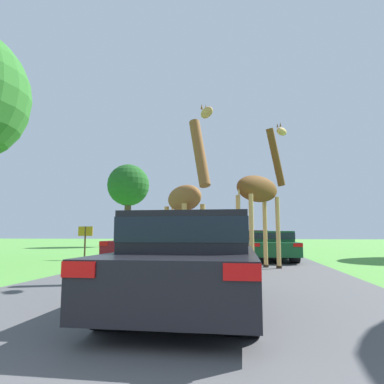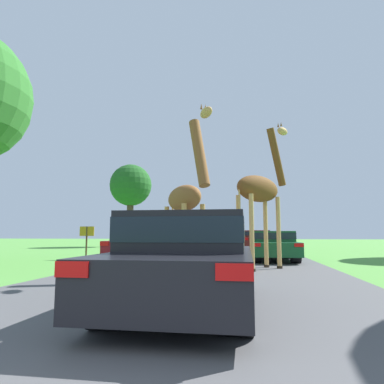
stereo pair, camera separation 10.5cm
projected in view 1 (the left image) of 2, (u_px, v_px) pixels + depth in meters
road at (230, 247)px, 29.85m from camera, size 8.30×120.00×0.00m
giraffe_near_road at (186, 196)px, 10.57m from camera, size 1.96×2.51×4.89m
giraffe_companion at (260, 190)px, 11.79m from camera, size 2.18×2.46×5.35m
car_lead_maroon at (190, 259)px, 5.39m from camera, size 1.98×4.25×1.49m
car_queue_right at (255, 240)px, 23.80m from camera, size 1.88×4.38×1.41m
car_queue_left at (190, 240)px, 28.55m from camera, size 1.82×4.03×1.28m
car_far_ahead at (272, 244)px, 15.34m from camera, size 1.96×4.57×1.29m
car_verge_right at (141, 245)px, 14.31m from camera, size 1.81×4.32×1.33m
car_rear_follower at (177, 240)px, 22.80m from camera, size 1.91×4.68×1.49m
tree_far_right at (128, 186)px, 32.74m from camera, size 3.98×3.98×7.82m
sign_post at (85, 236)px, 15.82m from camera, size 0.70×0.08×1.52m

